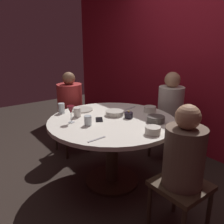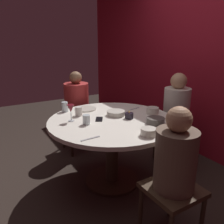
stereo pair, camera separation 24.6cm
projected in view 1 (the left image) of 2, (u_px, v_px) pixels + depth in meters
The scene contains 19 objects.
ground_plane at pixel (112, 181), 2.71m from camera, with size 8.00×8.00×0.00m, color #2D231E.
back_wall at pixel (199, 60), 3.16m from camera, with size 6.00×0.10×2.60m, color maroon.
dining_table at pixel (112, 133), 2.53m from camera, with size 1.35×1.35×0.75m.
seated_diner_left at pixel (70, 104), 3.23m from camera, with size 0.40×0.40×1.15m.
seated_diner_back at pixel (170, 107), 3.03m from camera, with size 0.40×0.40×1.18m.
seated_diner_right at pixel (184, 158), 1.80m from camera, with size 0.40×0.40×1.12m.
candle_holder at pixel (129, 115), 2.52m from camera, with size 0.09×0.09×0.08m.
wine_glass at pixel (71, 110), 2.35m from camera, with size 0.08×0.08×0.18m.
dinner_plate at pixel (82, 110), 2.79m from camera, with size 0.26×0.26×0.01m, color beige.
cell_phone at pixel (99, 120), 2.46m from camera, with size 0.07×0.14×0.01m, color black.
bowl_serving_large at pixel (153, 130), 2.09m from camera, with size 0.14×0.14×0.07m, color beige.
bowl_salad_center at pixel (150, 109), 2.72m from camera, with size 0.14×0.14×0.07m, color beige.
bowl_small_white at pixel (115, 113), 2.61m from camera, with size 0.20×0.20×0.05m, color beige.
bowl_sauce_side at pixel (156, 119), 2.39m from camera, with size 0.18×0.18×0.06m, color #4C4742.
cup_near_candle at pixel (61, 108), 2.67m from camera, with size 0.07×0.07×0.12m, color silver.
cup_by_left_diner at pixel (88, 121), 2.30m from camera, with size 0.07×0.07×0.10m, color silver.
cup_by_right_diner at pixel (77, 112), 2.54m from camera, with size 0.08×0.08×0.10m, color silver.
fork_near_plate at pixel (97, 139), 1.98m from camera, with size 0.02×0.18×0.01m, color #B7B7BC.
knife_near_plate at pixel (131, 108), 2.86m from camera, with size 0.02×0.18×0.01m, color #B7B7BC.
Camera 1 is at (1.88, -1.41, 1.57)m, focal length 37.63 mm.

